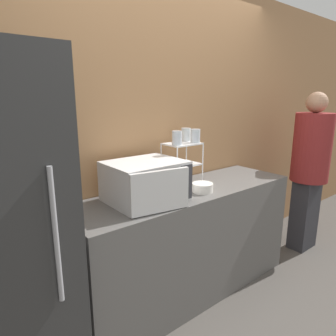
% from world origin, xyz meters
% --- Properties ---
extents(ground_plane, '(12.00, 12.00, 0.00)m').
position_xyz_m(ground_plane, '(0.00, 0.00, 0.00)').
color(ground_plane, '#4C4742').
extents(wall_back, '(8.00, 0.06, 2.60)m').
position_xyz_m(wall_back, '(0.00, 0.62, 1.30)').
color(wall_back, '#9E7047').
rests_on(wall_back, ground_plane).
extents(counter, '(1.96, 0.58, 0.91)m').
position_xyz_m(counter, '(0.00, 0.29, 0.45)').
color(counter, '#595654').
rests_on(counter, ground_plane).
extents(microwave, '(0.53, 0.51, 0.28)m').
position_xyz_m(microwave, '(-0.41, 0.29, 1.05)').
color(microwave, silver).
rests_on(microwave, counter).
extents(dish_rack, '(0.29, 0.21, 0.35)m').
position_xyz_m(dish_rack, '(0.04, 0.41, 1.16)').
color(dish_rack, white).
rests_on(dish_rack, counter).
extents(glass_front_left, '(0.08, 0.08, 0.11)m').
position_xyz_m(glass_front_left, '(-0.06, 0.36, 1.32)').
color(glass_front_left, silver).
rests_on(glass_front_left, dish_rack).
extents(glass_back_right, '(0.08, 0.08, 0.11)m').
position_xyz_m(glass_back_right, '(0.13, 0.47, 1.32)').
color(glass_back_right, silver).
rests_on(glass_back_right, dish_rack).
extents(glass_front_right, '(0.08, 0.08, 0.11)m').
position_xyz_m(glass_front_right, '(0.14, 0.36, 1.32)').
color(glass_front_right, silver).
rests_on(glass_front_right, dish_rack).
extents(bowl, '(0.16, 0.16, 0.07)m').
position_xyz_m(bowl, '(0.04, 0.18, 0.94)').
color(bowl, silver).
rests_on(bowl, counter).
extents(person, '(0.37, 0.37, 1.67)m').
position_xyz_m(person, '(1.51, 0.05, 0.93)').
color(person, '#2D2D33').
rests_on(person, ground_plane).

